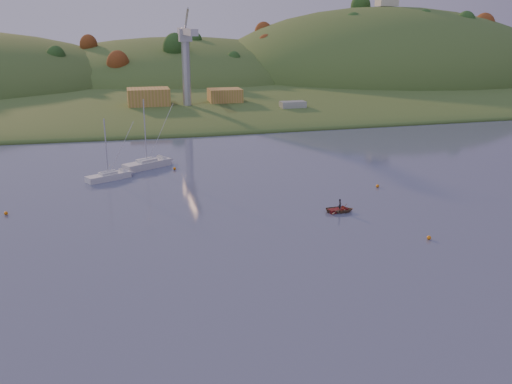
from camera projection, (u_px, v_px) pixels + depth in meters
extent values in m
plane|color=#343A56|center=(370.00, 375.00, 41.42)|extent=(500.00, 500.00, 0.00)
cube|color=#304B1E|center=(152.00, 77.00, 255.16)|extent=(620.00, 220.00, 1.50)
ellipsoid|color=#304B1E|center=(165.00, 95.00, 194.76)|extent=(640.00, 150.00, 7.00)
ellipsoid|color=#304B1E|center=(180.00, 81.00, 238.86)|extent=(140.00, 120.00, 36.00)
ellipsoid|color=#304B1E|center=(382.00, 80.00, 244.32)|extent=(150.00, 130.00, 60.00)
cube|color=beige|center=(387.00, 0.00, 234.88)|extent=(8.00, 6.00, 5.00)
cube|color=slate|center=(198.00, 110.00, 155.59)|extent=(42.00, 16.00, 2.40)
cube|color=#A28636|center=(149.00, 97.00, 152.51)|extent=(11.00, 8.00, 4.80)
cube|color=#A28636|center=(225.00, 96.00, 158.34)|extent=(9.00, 7.00, 4.00)
cylinder|color=#B7B7BC|center=(186.00, 73.00, 150.08)|extent=(2.20, 2.20, 18.00)
cube|color=#B7B7BC|center=(185.00, 35.00, 147.33)|extent=(3.20, 3.20, 3.20)
cube|color=#B7B7BC|center=(189.00, 32.00, 138.67)|extent=(1.80, 18.00, 1.60)
cube|color=#B7B7BC|center=(183.00, 31.00, 151.68)|extent=(1.80, 10.00, 1.60)
cube|color=silver|center=(147.00, 165.00, 99.13)|extent=(8.71, 6.68, 1.18)
cube|color=silver|center=(147.00, 161.00, 98.94)|extent=(3.77, 3.33, 0.75)
cylinder|color=silver|center=(145.00, 131.00, 97.39)|extent=(0.18, 0.18, 10.77)
cylinder|color=silver|center=(147.00, 160.00, 98.87)|extent=(3.01, 1.89, 0.12)
cylinder|color=silver|center=(147.00, 159.00, 98.84)|extent=(2.76, 1.87, 0.36)
cube|color=silver|center=(108.00, 177.00, 91.82)|extent=(7.33, 5.23, 0.98)
cube|color=silver|center=(108.00, 174.00, 91.66)|extent=(3.12, 2.67, 0.63)
cylinder|color=silver|center=(106.00, 147.00, 90.38)|extent=(0.18, 0.18, 8.94)
cylinder|color=silver|center=(108.00, 172.00, 91.59)|extent=(2.59, 1.44, 0.12)
cylinder|color=silver|center=(108.00, 171.00, 91.56)|extent=(2.38, 1.48, 0.36)
imported|color=#87684B|center=(340.00, 209.00, 76.45)|extent=(4.10, 3.25, 0.76)
imported|color=black|center=(340.00, 206.00, 76.33)|extent=(0.48, 0.64, 1.59)
cube|color=#580C0D|center=(338.00, 210.00, 76.55)|extent=(2.83, 1.60, 0.44)
cone|color=#580C0D|center=(346.00, 209.00, 77.11)|extent=(1.14, 1.24, 1.07)
cube|color=slate|center=(293.00, 113.00, 151.91)|extent=(15.71, 6.06, 2.00)
cube|color=#B7B7BC|center=(293.00, 106.00, 151.43)|extent=(6.76, 3.55, 2.66)
sphere|color=orange|center=(429.00, 238.00, 66.89)|extent=(0.50, 0.50, 0.50)
sphere|color=orange|center=(378.00, 186.00, 87.70)|extent=(0.50, 0.50, 0.50)
sphere|color=orange|center=(6.00, 213.00, 75.34)|extent=(0.50, 0.50, 0.50)
sphere|color=orange|center=(175.00, 169.00, 97.90)|extent=(0.50, 0.50, 0.50)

